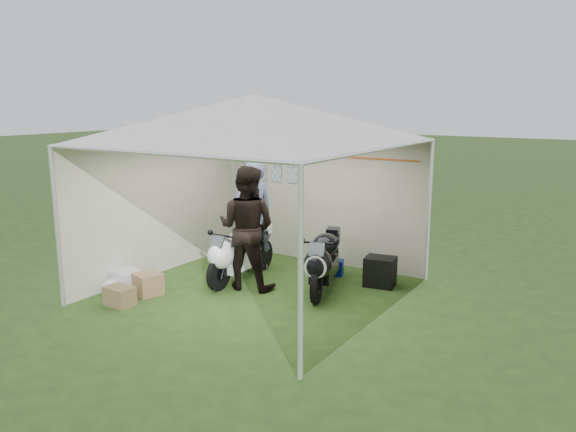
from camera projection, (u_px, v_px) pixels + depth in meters
name	position (u px, v px, depth m)	size (l,w,h in m)	color
ground	(257.00, 292.00, 8.69)	(80.00, 80.00, 0.00)	#28401A
canopy_tent	(256.00, 124.00, 8.19)	(5.66, 5.66, 3.00)	silver
motorcycle_white	(238.00, 252.00, 9.12)	(0.46, 1.78, 0.88)	black
motorcycle_black	(324.00, 259.00, 8.64)	(0.82, 1.78, 0.91)	black
paddock_stand	(333.00, 267.00, 9.51)	(0.35, 0.22, 0.26)	#0C22B0
person_dark_jacket	(247.00, 228.00, 8.71)	(0.94, 0.73, 1.94)	black
person_blue_jacket	(254.00, 215.00, 9.63)	(0.71, 0.46, 1.94)	slate
equipment_box	(380.00, 272.00, 8.93)	(0.47, 0.38, 0.47)	black
crate_0	(128.00, 280.00, 8.74)	(0.47, 0.37, 0.31)	silver
crate_1	(148.00, 284.00, 8.54)	(0.37, 0.37, 0.33)	olive
crate_2	(116.00, 288.00, 8.52)	(0.29, 0.24, 0.22)	silver
crate_3	(120.00, 296.00, 8.11)	(0.41, 0.30, 0.28)	brown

